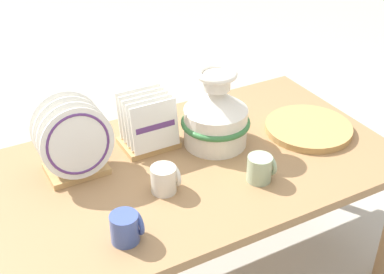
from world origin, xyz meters
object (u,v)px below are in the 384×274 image
wicker_charger_stack (308,128)px  mug_cobalt_glaze (126,227)px  dish_rack_round_plates (74,144)px  dish_rack_square_plates (148,128)px  mug_cream_glaze (165,179)px  ceramic_vase (216,115)px  mug_sage_glaze (261,168)px

wicker_charger_stack → mug_cobalt_glaze: 0.91m
dish_rack_round_plates → wicker_charger_stack: 0.92m
dish_rack_square_plates → mug_cobalt_glaze: size_ratio=2.18×
wicker_charger_stack → mug_cream_glaze: 0.68m
ceramic_vase → wicker_charger_stack: size_ratio=0.88×
ceramic_vase → mug_sage_glaze: size_ratio=3.19×
wicker_charger_stack → dish_rack_square_plates: bearing=160.5°
dish_rack_square_plates → mug_sage_glaze: bearing=-57.5°
dish_rack_square_plates → mug_cobalt_glaze: 0.53m
mug_sage_glaze → mug_cobalt_glaze: 0.53m
wicker_charger_stack → mug_cobalt_glaze: mug_cobalt_glaze is taller
ceramic_vase → mug_cobalt_glaze: size_ratio=3.19×
dish_rack_round_plates → mug_cream_glaze: 0.34m
mug_sage_glaze → mug_cream_glaze: bearing=162.1°
wicker_charger_stack → mug_cobalt_glaze: size_ratio=3.63×
wicker_charger_stack → mug_sage_glaze: mug_sage_glaze is taller
ceramic_vase → wicker_charger_stack: 0.40m
ceramic_vase → mug_cobalt_glaze: (-0.51, -0.34, -0.08)m
mug_cream_glaze → wicker_charger_stack: bearing=6.1°
wicker_charger_stack → ceramic_vase: bearing=164.4°
dish_rack_round_plates → dish_rack_square_plates: (0.30, 0.04, -0.04)m
ceramic_vase → mug_cobalt_glaze: 0.62m
dish_rack_square_plates → mug_cream_glaze: (-0.07, -0.29, -0.03)m
ceramic_vase → mug_cobalt_glaze: ceramic_vase is taller
dish_rack_round_plates → mug_sage_glaze: 0.65m
mug_sage_glaze → mug_cobalt_glaze: size_ratio=1.00×
mug_cream_glaze → mug_cobalt_glaze: 0.26m
ceramic_vase → mug_sage_glaze: ceramic_vase is taller
mug_cobalt_glaze → wicker_charger_stack: bearing=14.9°
wicker_charger_stack → mug_sage_glaze: size_ratio=3.63×
ceramic_vase → mug_cobalt_glaze: bearing=-146.4°
mug_sage_glaze → mug_cream_glaze: same height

